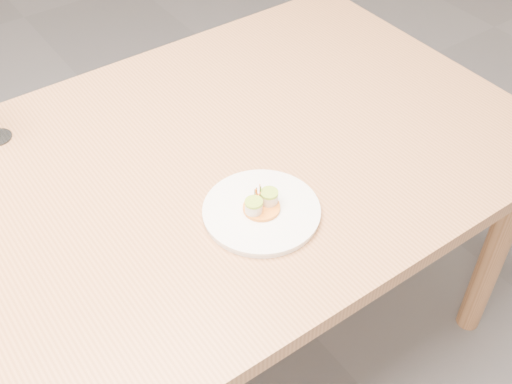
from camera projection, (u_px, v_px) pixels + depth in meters
dining_table at (45, 258)px, 1.36m from camera, size 2.40×1.00×0.75m
dinner_plate at (262, 210)px, 1.35m from camera, size 0.25×0.25×0.07m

